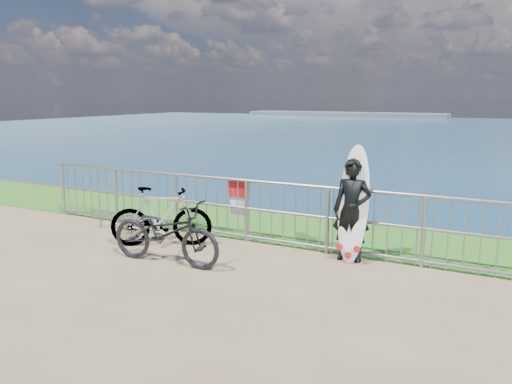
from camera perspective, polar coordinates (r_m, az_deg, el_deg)
The scene contains 8 objects.
grass_strip at distance 9.68m, azimuth 4.61°, elevation -4.30°, with size 120.00×120.00×0.00m, color #25651B.
seascape at distance 160.68m, azimuth 10.03°, elevation 8.52°, with size 260.00×260.00×5.00m.
railing at distance 8.56m, azimuth 1.90°, elevation -2.37°, with size 10.06×0.10×1.13m.
surfer at distance 7.88m, azimuth 10.90°, elevation -2.06°, with size 0.59×0.39×1.61m, color black.
surfboard at distance 7.85m, azimuth 11.04°, elevation -1.83°, with size 0.49×0.44×1.83m.
bicycle_near at distance 7.78m, azimuth -10.33°, elevation -4.55°, with size 0.66×1.89×0.99m, color black.
bicycle_far at distance 8.68m, azimuth -10.80°, elevation -2.78°, with size 0.49×1.73×1.04m, color black.
bike_rack at distance 9.63m, azimuth -13.94°, elevation -2.84°, with size 1.79×0.05×0.37m.
Camera 1 is at (3.54, -5.94, 2.56)m, focal length 35.00 mm.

